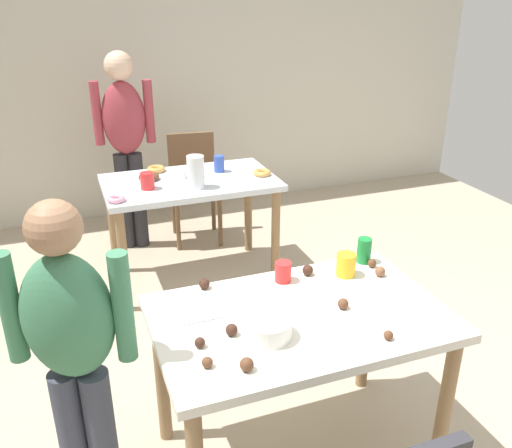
{
  "coord_description": "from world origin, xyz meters",
  "views": [
    {
      "loc": [
        -0.88,
        -1.72,
        1.95
      ],
      "look_at": [
        -0.03,
        0.54,
        0.9
      ],
      "focal_mm": 38.11,
      "sensor_mm": 36.0,
      "label": 1
    }
  ],
  "objects_px": {
    "dining_table_near": "(299,336)",
    "pitcher_far": "(196,172)",
    "chair_far_table": "(194,180)",
    "mixing_bowl": "(268,328)",
    "soda_can": "(364,250)",
    "person_girl_near": "(73,348)",
    "person_adult_far": "(125,135)",
    "dining_table_far": "(191,195)"
  },
  "relations": [
    {
      "from": "dining_table_far",
      "to": "chair_far_table",
      "type": "height_order",
      "value": "chair_far_table"
    },
    {
      "from": "dining_table_far",
      "to": "person_girl_near",
      "type": "bearing_deg",
      "value": -116.02
    },
    {
      "from": "person_adult_far",
      "to": "soda_can",
      "type": "distance_m",
      "value": 2.3
    },
    {
      "from": "dining_table_near",
      "to": "chair_far_table",
      "type": "xyz_separation_m",
      "value": [
        0.18,
        2.47,
        -0.15
      ]
    },
    {
      "from": "dining_table_near",
      "to": "chair_far_table",
      "type": "bearing_deg",
      "value": 85.75
    },
    {
      "from": "dining_table_far",
      "to": "person_adult_far",
      "type": "distance_m",
      "value": 0.81
    },
    {
      "from": "person_adult_far",
      "to": "pitcher_far",
      "type": "relative_size",
      "value": 7.2
    },
    {
      "from": "person_girl_near",
      "to": "soda_can",
      "type": "distance_m",
      "value": 1.37
    },
    {
      "from": "dining_table_near",
      "to": "mixing_bowl",
      "type": "xyz_separation_m",
      "value": [
        -0.18,
        -0.1,
        0.14
      ]
    },
    {
      "from": "soda_can",
      "to": "person_adult_far",
      "type": "bearing_deg",
      "value": 110.48
    },
    {
      "from": "dining_table_near",
      "to": "person_adult_far",
      "type": "height_order",
      "value": "person_adult_far"
    },
    {
      "from": "dining_table_near",
      "to": "pitcher_far",
      "type": "height_order",
      "value": "pitcher_far"
    },
    {
      "from": "dining_table_near",
      "to": "person_adult_far",
      "type": "xyz_separation_m",
      "value": [
        -0.33,
        2.46,
        0.28
      ]
    },
    {
      "from": "chair_far_table",
      "to": "pitcher_far",
      "type": "height_order",
      "value": "pitcher_far"
    },
    {
      "from": "mixing_bowl",
      "to": "pitcher_far",
      "type": "xyz_separation_m",
      "value": [
        0.17,
        1.7,
        0.07
      ]
    },
    {
      "from": "person_girl_near",
      "to": "person_adult_far",
      "type": "distance_m",
      "value": 2.5
    },
    {
      "from": "mixing_bowl",
      "to": "pitcher_far",
      "type": "distance_m",
      "value": 1.71
    },
    {
      "from": "dining_table_far",
      "to": "mixing_bowl",
      "type": "distance_m",
      "value": 1.89
    },
    {
      "from": "dining_table_far",
      "to": "mixing_bowl",
      "type": "relative_size",
      "value": 6.5
    },
    {
      "from": "mixing_bowl",
      "to": "pitcher_far",
      "type": "relative_size",
      "value": 0.83
    },
    {
      "from": "person_girl_near",
      "to": "pitcher_far",
      "type": "distance_m",
      "value": 1.8
    },
    {
      "from": "mixing_bowl",
      "to": "person_adult_far",
      "type": "bearing_deg",
      "value": 93.46
    },
    {
      "from": "chair_far_table",
      "to": "soda_can",
      "type": "xyz_separation_m",
      "value": [
        0.29,
        -2.17,
        0.31
      ]
    },
    {
      "from": "mixing_bowl",
      "to": "dining_table_near",
      "type": "bearing_deg",
      "value": 28.96
    },
    {
      "from": "dining_table_far",
      "to": "soda_can",
      "type": "relative_size",
      "value": 9.53
    },
    {
      "from": "person_girl_near",
      "to": "mixing_bowl",
      "type": "height_order",
      "value": "person_girl_near"
    },
    {
      "from": "person_girl_near",
      "to": "soda_can",
      "type": "bearing_deg",
      "value": 12.06
    },
    {
      "from": "person_girl_near",
      "to": "chair_far_table",
      "type": "bearing_deg",
      "value": 66.82
    },
    {
      "from": "dining_table_near",
      "to": "person_girl_near",
      "type": "distance_m",
      "value": 0.88
    },
    {
      "from": "person_girl_near",
      "to": "person_adult_far",
      "type": "relative_size",
      "value": 0.87
    },
    {
      "from": "soda_can",
      "to": "pitcher_far",
      "type": "xyz_separation_m",
      "value": [
        -0.48,
        1.3,
        0.05
      ]
    },
    {
      "from": "soda_can",
      "to": "pitcher_far",
      "type": "bearing_deg",
      "value": 110.29
    },
    {
      "from": "dining_table_near",
      "to": "person_girl_near",
      "type": "relative_size",
      "value": 0.87
    },
    {
      "from": "dining_table_near",
      "to": "person_girl_near",
      "type": "bearing_deg",
      "value": 178.71
    },
    {
      "from": "dining_table_near",
      "to": "pitcher_far",
      "type": "xyz_separation_m",
      "value": [
        -0.01,
        1.61,
        0.21
      ]
    },
    {
      "from": "person_girl_near",
      "to": "person_adult_far",
      "type": "bearing_deg",
      "value": 77.64
    },
    {
      "from": "dining_table_near",
      "to": "soda_can",
      "type": "distance_m",
      "value": 0.59
    },
    {
      "from": "mixing_bowl",
      "to": "soda_can",
      "type": "height_order",
      "value": "soda_can"
    },
    {
      "from": "chair_far_table",
      "to": "mixing_bowl",
      "type": "relative_size",
      "value": 4.87
    },
    {
      "from": "chair_far_table",
      "to": "person_girl_near",
      "type": "height_order",
      "value": "person_girl_near"
    },
    {
      "from": "dining_table_near",
      "to": "person_girl_near",
      "type": "height_order",
      "value": "person_girl_near"
    },
    {
      "from": "dining_table_far",
      "to": "chair_far_table",
      "type": "relative_size",
      "value": 1.34
    }
  ]
}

